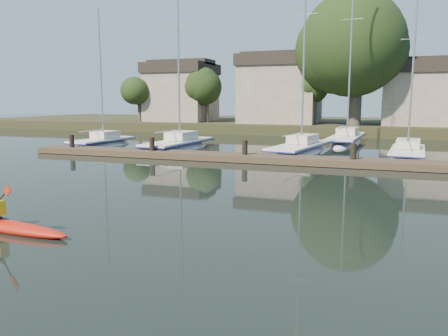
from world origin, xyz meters
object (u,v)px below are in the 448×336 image
(dock, at_px, (297,160))
(sailboat_1, at_px, (178,152))
(sailboat_2, at_px, (300,156))
(sailboat_6, at_px, (346,146))
(kayak, at_px, (1,223))
(sailboat_3, at_px, (407,161))
(sailboat_0, at_px, (102,149))

(dock, bearing_deg, sailboat_1, 156.36)
(sailboat_2, distance_m, sailboat_6, 8.40)
(sailboat_2, bearing_deg, dock, -72.86)
(sailboat_2, bearing_deg, sailboat_1, -165.97)
(kayak, height_order, sailboat_3, sailboat_3)
(sailboat_6, bearing_deg, dock, -94.08)
(sailboat_2, distance_m, sailboat_3, 6.51)
(sailboat_6, bearing_deg, sailboat_3, -59.44)
(sailboat_1, bearing_deg, dock, -19.85)
(kayak, height_order, sailboat_6, sailboat_6)
(sailboat_3, bearing_deg, kayak, -115.36)
(sailboat_2, bearing_deg, sailboat_6, 83.41)
(dock, xyz_separation_m, sailboat_6, (1.83, 12.62, -0.40))
(sailboat_0, bearing_deg, sailboat_2, 5.94)
(sailboat_3, distance_m, sailboat_6, 9.23)
(dock, relative_size, sailboat_1, 2.33)
(dock, relative_size, sailboat_0, 3.01)
(sailboat_1, bearing_deg, sailboat_3, 5.23)
(sailboat_1, xyz_separation_m, sailboat_6, (10.92, 8.65, 0.00))
(sailboat_6, bearing_deg, kayak, -100.46)
(kayak, bearing_deg, dock, 75.15)
(sailboat_1, distance_m, sailboat_6, 13.93)
(sailboat_0, xyz_separation_m, sailboat_2, (14.86, 0.57, -0.00))
(sailboat_0, height_order, sailboat_3, sailboat_3)
(kayak, xyz_separation_m, sailboat_6, (7.25, 27.73, -0.37))
(kayak, relative_size, sailboat_1, 0.32)
(sailboat_1, bearing_deg, sailboat_6, 42.16)
(dock, relative_size, sailboat_3, 2.79)
(sailboat_0, distance_m, sailboat_1, 6.34)
(sailboat_1, distance_m, sailboat_3, 15.02)
(dock, bearing_deg, sailboat_2, 97.10)
(sailboat_0, height_order, sailboat_2, sailboat_2)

